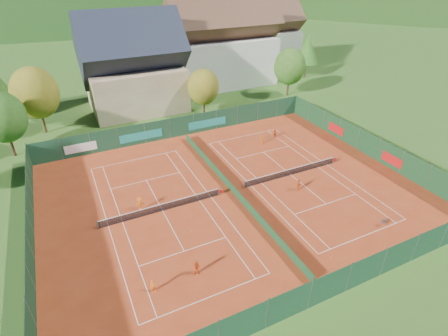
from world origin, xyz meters
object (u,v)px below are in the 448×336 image
player_left_near (153,286)px  player_right_near (298,185)px  player_left_mid (197,268)px  player_right_far_a (262,140)px  player_right_far_b (275,133)px  ball_hopper (384,222)px  chalet (134,69)px  hotel_block_a (222,47)px  player_left_far (140,204)px  hotel_block_b (262,38)px

player_left_near → player_right_near: size_ratio=0.85×
player_left_mid → player_right_far_a: 24.84m
player_left_mid → player_right_far_b: (19.79, 19.00, -0.10)m
ball_hopper → player_left_mid: bearing=173.3°
chalet → player_left_mid: (-4.96, -39.43, -5.88)m
chalet → player_right_far_b: 25.94m
player_right_near → player_left_near: bearing=138.7°
chalet → player_right_near: bearing=-73.5°
hotel_block_a → player_left_far: 43.89m
player_left_near → player_left_far: bearing=83.7°
hotel_block_b → player_left_far: 58.82m
player_left_far → player_right_far_a: (19.15, 7.31, -0.12)m
ball_hopper → player_right_far_b: player_right_far_b is taller
player_left_near → player_right_near: bearing=22.1°
hotel_block_b → player_left_far: size_ratio=11.71×
player_left_mid → ball_hopper: bearing=-11.1°
chalet → player_right_far_a: chalet is taller
player_left_near → player_right_far_a: 27.61m
player_right_far_b → player_right_far_a: bearing=-16.6°
chalet → player_left_near: size_ratio=12.87×
player_left_near → player_left_far: 10.93m
ball_hopper → player_right_far_a: (-1.42, 20.19, 0.07)m
hotel_block_a → player_left_far: bearing=-126.8°
hotel_block_b → player_left_mid: bearing=-125.4°
ball_hopper → player_left_far: (-20.57, 12.88, 0.18)m
player_left_near → player_right_near: (18.47, 6.53, 0.12)m
player_left_mid → player_right_far_b: bearing=39.5°
hotel_block_a → player_left_near: (-27.69, -45.54, -6.75)m
hotel_block_b → player_right_near: (-23.22, -47.01, -5.87)m
hotel_block_b → player_right_far_a: size_ratio=13.91×
hotel_block_a → player_left_far: (-25.99, -34.74, -6.64)m
hotel_block_b → player_left_far: hotel_block_b is taller
hotel_block_b → player_right_near: 52.76m
chalet → hotel_block_a: bearing=17.5°
player_right_far_a → player_left_near: bearing=6.1°
ball_hopper → hotel_block_a: bearing=83.5°
player_left_near → player_right_far_b: 30.30m
chalet → player_left_near: 40.92m
chalet → player_left_far: size_ratio=10.97×
player_right_far_b → hotel_block_b: bearing=-155.0°
player_right_far_a → player_right_near: bearing=43.5°
hotel_block_a → hotel_block_b: (14.00, 8.00, -0.76)m
hotel_block_a → player_right_far_a: hotel_block_a is taller
player_left_mid → player_left_near: bearing=177.2°
hotel_block_b → player_right_far_b: bearing=-117.8°
chalet → player_right_far_a: bearing=-60.4°
ball_hopper → player_left_mid: (-18.54, 2.19, 0.19)m
chalet → player_left_near: bearing=-102.4°
chalet → ball_hopper: chalet is taller
player_right_far_a → player_left_mid: bearing=11.6°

